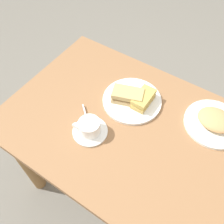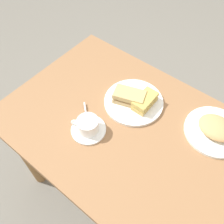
{
  "view_description": "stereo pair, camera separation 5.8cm",
  "coord_description": "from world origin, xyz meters",
  "px_view_note": "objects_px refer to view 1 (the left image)",
  "views": [
    {
      "loc": [
        -0.28,
        0.53,
        1.66
      ],
      "look_at": [
        0.07,
        0.0,
        0.78
      ],
      "focal_mm": 39.51,
      "sensor_mm": 36.0,
      "label": 1
    },
    {
      "loc": [
        -0.33,
        0.5,
        1.66
      ],
      "look_at": [
        0.07,
        0.0,
        0.78
      ],
      "focal_mm": 39.51,
      "sensor_mm": 36.0,
      "label": 2
    }
  ],
  "objects_px": {
    "side_plate": "(214,123)",
    "coffee_cup": "(89,127)",
    "dining_table": "(125,141)",
    "sandwich_back": "(143,99)",
    "sandwich_front": "(128,96)",
    "spoon": "(86,116)",
    "coffee_saucer": "(90,131)",
    "sandwich_plate": "(132,100)"
  },
  "relations": [
    {
      "from": "sandwich_plate",
      "to": "coffee_cup",
      "type": "distance_m",
      "value": 0.26
    },
    {
      "from": "sandwich_plate",
      "to": "side_plate",
      "type": "relative_size",
      "value": 1.07
    },
    {
      "from": "sandwich_back",
      "to": "coffee_cup",
      "type": "bearing_deg",
      "value": 66.0
    },
    {
      "from": "dining_table",
      "to": "coffee_saucer",
      "type": "bearing_deg",
      "value": 49.21
    },
    {
      "from": "sandwich_plate",
      "to": "side_plate",
      "type": "distance_m",
      "value": 0.37
    },
    {
      "from": "sandwich_back",
      "to": "sandwich_front",
      "type": "bearing_deg",
      "value": 21.0
    },
    {
      "from": "coffee_cup",
      "to": "spoon",
      "type": "xyz_separation_m",
      "value": [
        0.06,
        -0.05,
        -0.03
      ]
    },
    {
      "from": "sandwich_front",
      "to": "side_plate",
      "type": "height_order",
      "value": "sandwich_front"
    },
    {
      "from": "sandwich_front",
      "to": "sandwich_back",
      "type": "bearing_deg",
      "value": -159.0
    },
    {
      "from": "coffee_cup",
      "to": "side_plate",
      "type": "height_order",
      "value": "coffee_cup"
    },
    {
      "from": "sandwich_front",
      "to": "side_plate",
      "type": "xyz_separation_m",
      "value": [
        -0.38,
        -0.1,
        -0.04
      ]
    },
    {
      "from": "sandwich_front",
      "to": "spoon",
      "type": "xyz_separation_m",
      "value": [
        0.11,
        0.18,
        -0.03
      ]
    },
    {
      "from": "dining_table",
      "to": "side_plate",
      "type": "bearing_deg",
      "value": -147.02
    },
    {
      "from": "sandwich_front",
      "to": "coffee_saucer",
      "type": "distance_m",
      "value": 0.24
    },
    {
      "from": "coffee_cup",
      "to": "sandwich_front",
      "type": "bearing_deg",
      "value": -101.37
    },
    {
      "from": "sandwich_plate",
      "to": "sandwich_back",
      "type": "height_order",
      "value": "sandwich_back"
    },
    {
      "from": "side_plate",
      "to": "coffee_cup",
      "type": "bearing_deg",
      "value": 37.78
    },
    {
      "from": "sandwich_plate",
      "to": "sandwich_front",
      "type": "distance_m",
      "value": 0.04
    },
    {
      "from": "sandwich_back",
      "to": "coffee_saucer",
      "type": "distance_m",
      "value": 0.28
    },
    {
      "from": "sandwich_back",
      "to": "spoon",
      "type": "xyz_separation_m",
      "value": [
        0.18,
        0.2,
        -0.03
      ]
    },
    {
      "from": "sandwich_plate",
      "to": "sandwich_front",
      "type": "bearing_deg",
      "value": 39.7
    },
    {
      "from": "coffee_saucer",
      "to": "spoon",
      "type": "distance_m",
      "value": 0.08
    },
    {
      "from": "dining_table",
      "to": "coffee_cup",
      "type": "bearing_deg",
      "value": 49.02
    },
    {
      "from": "spoon",
      "to": "side_plate",
      "type": "bearing_deg",
      "value": -150.29
    },
    {
      "from": "sandwich_front",
      "to": "coffee_cup",
      "type": "relative_size",
      "value": 1.39
    },
    {
      "from": "dining_table",
      "to": "sandwich_back",
      "type": "height_order",
      "value": "sandwich_back"
    },
    {
      "from": "sandwich_plate",
      "to": "coffee_cup",
      "type": "xyz_separation_m",
      "value": [
        0.06,
        0.25,
        0.04
      ]
    },
    {
      "from": "dining_table",
      "to": "coffee_saucer",
      "type": "distance_m",
      "value": 0.23
    },
    {
      "from": "coffee_saucer",
      "to": "side_plate",
      "type": "distance_m",
      "value": 0.54
    },
    {
      "from": "sandwich_front",
      "to": "spoon",
      "type": "height_order",
      "value": "sandwich_front"
    },
    {
      "from": "coffee_saucer",
      "to": "dining_table",
      "type": "bearing_deg",
      "value": -130.79
    },
    {
      "from": "dining_table",
      "to": "sandwich_plate",
      "type": "xyz_separation_m",
      "value": [
        0.04,
        -0.12,
        0.16
      ]
    },
    {
      "from": "sandwich_plate",
      "to": "side_plate",
      "type": "height_order",
      "value": "same"
    },
    {
      "from": "sandwich_plate",
      "to": "coffee_saucer",
      "type": "distance_m",
      "value": 0.25
    },
    {
      "from": "sandwich_front",
      "to": "coffee_saucer",
      "type": "height_order",
      "value": "sandwich_front"
    },
    {
      "from": "coffee_saucer",
      "to": "coffee_cup",
      "type": "bearing_deg",
      "value": 28.05
    },
    {
      "from": "spoon",
      "to": "side_plate",
      "type": "distance_m",
      "value": 0.56
    },
    {
      "from": "sandwich_back",
      "to": "coffee_saucer",
      "type": "bearing_deg",
      "value": 66.2
    },
    {
      "from": "coffee_saucer",
      "to": "spoon",
      "type": "height_order",
      "value": "spoon"
    },
    {
      "from": "coffee_cup",
      "to": "spoon",
      "type": "distance_m",
      "value": 0.09
    },
    {
      "from": "sandwich_plate",
      "to": "spoon",
      "type": "xyz_separation_m",
      "value": [
        0.12,
        0.19,
        0.01
      ]
    },
    {
      "from": "sandwich_plate",
      "to": "sandwich_back",
      "type": "distance_m",
      "value": 0.06
    }
  ]
}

